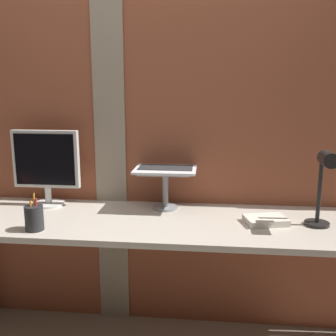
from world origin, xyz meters
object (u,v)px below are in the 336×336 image
at_px(monitor, 46,163).
at_px(desk_lamp, 324,181).
at_px(laptop, 167,159).
at_px(pen_cup, 34,218).

bearing_deg(monitor, desk_lamp, -9.40).
relative_size(monitor, laptop, 1.28).
bearing_deg(laptop, monitor, -173.79).
bearing_deg(monitor, laptop, 6.21).
xyz_separation_m(monitor, laptop, (0.68, 0.07, 0.02)).
height_order(monitor, laptop, monitor).
xyz_separation_m(desk_lamp, pen_cup, (-1.35, -0.15, -0.18)).
relative_size(desk_lamp, pen_cup, 2.13).
relative_size(laptop, desk_lamp, 0.88).
bearing_deg(laptop, desk_lamp, -22.14).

